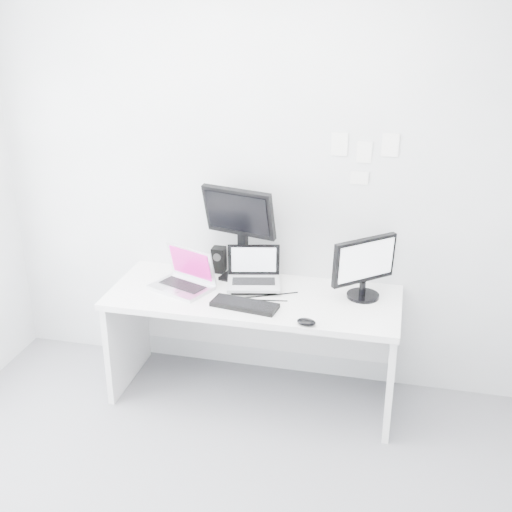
# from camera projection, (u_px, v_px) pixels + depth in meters

# --- Properties ---
(back_wall) EXTENTS (3.60, 0.00, 3.60)m
(back_wall) POSITION_uv_depth(u_px,v_px,m) (266.00, 183.00, 4.12)
(back_wall) COLOR silver
(back_wall) RESTS_ON ground
(desk) EXTENTS (1.80, 0.70, 0.73)m
(desk) POSITION_uv_depth(u_px,v_px,m) (254.00, 346.00, 4.19)
(desk) COLOR white
(desk) RESTS_ON ground
(macbook) EXTENTS (0.44, 0.39, 0.27)m
(macbook) POSITION_uv_depth(u_px,v_px,m) (180.00, 269.00, 4.07)
(macbook) COLOR #B3B2B7
(macbook) RESTS_ON desk
(speaker) EXTENTS (0.09, 0.09, 0.17)m
(speaker) POSITION_uv_depth(u_px,v_px,m) (219.00, 260.00, 4.35)
(speaker) COLOR black
(speaker) RESTS_ON desk
(dell_laptop) EXTENTS (0.38, 0.32, 0.27)m
(dell_laptop) POSITION_uv_depth(u_px,v_px,m) (254.00, 269.00, 4.07)
(dell_laptop) COLOR silver
(dell_laptop) RESTS_ON desk
(rear_monitor) EXTENTS (0.50, 0.28, 0.64)m
(rear_monitor) POSITION_uv_depth(u_px,v_px,m) (241.00, 233.00, 4.14)
(rear_monitor) COLOR black
(rear_monitor) RESTS_ON desk
(samsung_monitor) EXTENTS (0.46, 0.44, 0.40)m
(samsung_monitor) POSITION_uv_depth(u_px,v_px,m) (365.00, 267.00, 3.94)
(samsung_monitor) COLOR black
(samsung_monitor) RESTS_ON desk
(keyboard) EXTENTS (0.42, 0.20, 0.03)m
(keyboard) POSITION_uv_depth(u_px,v_px,m) (245.00, 305.00, 3.89)
(keyboard) COLOR black
(keyboard) RESTS_ON desk
(mouse) EXTENTS (0.12, 0.09, 0.04)m
(mouse) POSITION_uv_depth(u_px,v_px,m) (306.00, 322.00, 3.68)
(mouse) COLOR black
(mouse) RESTS_ON desk
(wall_note_0) EXTENTS (0.10, 0.00, 0.14)m
(wall_note_0) POSITION_uv_depth(u_px,v_px,m) (339.00, 144.00, 3.92)
(wall_note_0) COLOR white
(wall_note_0) RESTS_ON back_wall
(wall_note_1) EXTENTS (0.09, 0.00, 0.13)m
(wall_note_1) POSITION_uv_depth(u_px,v_px,m) (364.00, 152.00, 3.91)
(wall_note_1) COLOR white
(wall_note_1) RESTS_ON back_wall
(wall_note_2) EXTENTS (0.10, 0.00, 0.14)m
(wall_note_2) POSITION_uv_depth(u_px,v_px,m) (390.00, 145.00, 3.85)
(wall_note_2) COLOR white
(wall_note_2) RESTS_ON back_wall
(wall_note_3) EXTENTS (0.11, 0.00, 0.08)m
(wall_note_3) POSITION_uv_depth(u_px,v_px,m) (359.00, 178.00, 3.97)
(wall_note_3) COLOR white
(wall_note_3) RESTS_ON back_wall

